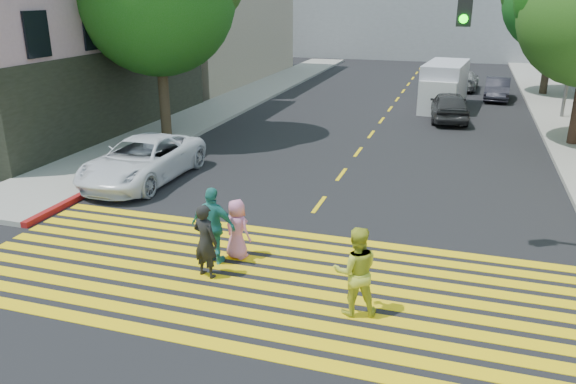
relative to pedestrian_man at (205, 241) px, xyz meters
The scene contains 17 objects.
ground 1.81m from the pedestrian_man, 40.76° to the right, with size 120.00×120.00×0.00m, color black.
sidewalk_left 22.19m from the pedestrian_man, 109.16° to the left, with size 3.00×40.00×0.15m, color gray.
curb_red 7.57m from the pedestrian_man, 138.94° to the left, with size 0.20×8.00×0.16m, color maroon.
crosswalk 1.49m from the pedestrian_man, 10.27° to the left, with size 13.40×5.30×0.01m.
lane_line 21.50m from the pedestrian_man, 86.74° to the left, with size 0.12×34.40×0.01m.
building_left_pink 18.77m from the pedestrian_man, 143.47° to the left, with size 12.10×14.10×11.00m.
building_left_tan 31.02m from the pedestrian_man, 118.74° to the left, with size 12.00×16.00×10.00m, color tan.
pedestrian_man is the anchor object (origin of this frame).
pedestrian_woman 3.36m from the pedestrian_man, ahead, with size 0.86×0.67×1.77m, color gold.
pedestrian_child 1.10m from the pedestrian_man, 74.90° to the left, with size 0.69×0.45×1.41m, color pink.
pedestrian_extra 0.65m from the pedestrian_man, 99.38° to the left, with size 1.05×0.44×1.79m, color teal.
white_sedan 7.20m from the pedestrian_man, 131.70° to the left, with size 2.33×5.05×1.40m, color white.
dark_car_near 18.34m from the pedestrian_man, 76.61° to the left, with size 1.68×4.16×1.42m, color #272728.
silver_car 28.13m from the pedestrian_man, 80.22° to the left, with size 1.69×4.15×1.20m, color #A8A8A8.
dark_car_parked 25.44m from the pedestrian_man, 74.81° to the left, with size 1.32×3.78×1.24m, color black.
white_van 21.21m from the pedestrian_man, 79.60° to the left, with size 2.34×5.20×2.38m.
street_lamp 22.28m from the pedestrian_man, 64.77° to the left, with size 2.02×0.24×8.94m.
Camera 1 is at (3.71, -8.75, 5.77)m, focal length 35.00 mm.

